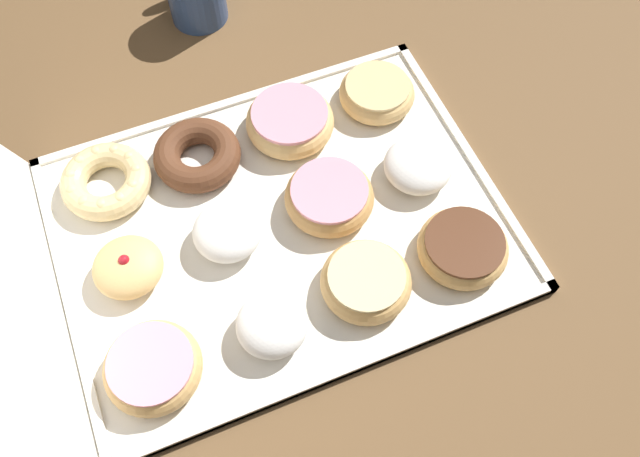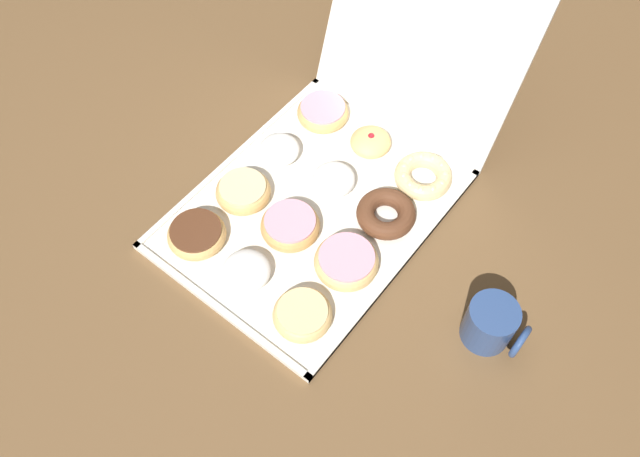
% 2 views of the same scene
% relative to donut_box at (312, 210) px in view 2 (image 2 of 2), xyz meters
% --- Properties ---
extents(ground_plane, '(3.00, 3.00, 0.00)m').
position_rel_donut_box_xyz_m(ground_plane, '(0.00, 0.00, -0.01)').
color(ground_plane, brown).
extents(donut_box, '(0.43, 0.56, 0.01)m').
position_rel_donut_box_xyz_m(donut_box, '(0.00, 0.00, 0.00)').
color(donut_box, silver).
rests_on(donut_box, ground).
extents(box_lid_open, '(0.43, 0.18, 0.55)m').
position_rel_donut_box_xyz_m(box_lid_open, '(0.00, 0.37, 0.27)').
color(box_lid_open, silver).
rests_on(box_lid_open, ground).
extents(chocolate_frosted_donut_0, '(0.11, 0.11, 0.03)m').
position_rel_donut_box_xyz_m(chocolate_frosted_donut_0, '(-0.13, -0.19, 0.02)').
color(chocolate_frosted_donut_0, tan).
rests_on(chocolate_frosted_donut_0, donut_box).
extents(powdered_filled_donut_1, '(0.09, 0.09, 0.04)m').
position_rel_donut_box_xyz_m(powdered_filled_donut_1, '(-0.00, -0.19, 0.03)').
color(powdered_filled_donut_1, white).
rests_on(powdered_filled_donut_1, donut_box).
extents(glazed_ring_donut_2, '(0.11, 0.11, 0.03)m').
position_rel_donut_box_xyz_m(glazed_ring_donut_2, '(0.14, -0.20, 0.02)').
color(glazed_ring_donut_2, '#E5B770').
rests_on(glazed_ring_donut_2, donut_box).
extents(glazed_ring_donut_3, '(0.11, 0.11, 0.04)m').
position_rel_donut_box_xyz_m(glazed_ring_donut_3, '(-0.13, -0.06, 0.02)').
color(glazed_ring_donut_3, tan).
rests_on(glazed_ring_donut_3, donut_box).
extents(pink_frosted_donut_4, '(0.12, 0.12, 0.04)m').
position_rel_donut_box_xyz_m(pink_frosted_donut_4, '(0.00, -0.07, 0.03)').
color(pink_frosted_donut_4, tan).
rests_on(pink_frosted_donut_4, donut_box).
extents(pink_frosted_donut_5, '(0.12, 0.12, 0.04)m').
position_rel_donut_box_xyz_m(pink_frosted_donut_5, '(0.13, -0.06, 0.03)').
color(pink_frosted_donut_5, '#E5B770').
rests_on(pink_frosted_donut_5, donut_box).
extents(powdered_filled_donut_6, '(0.08, 0.08, 0.04)m').
position_rel_donut_box_xyz_m(powdered_filled_donut_6, '(-0.14, 0.06, 0.03)').
color(powdered_filled_donut_6, white).
rests_on(powdered_filled_donut_6, donut_box).
extents(powdered_filled_donut_7, '(0.09, 0.09, 0.04)m').
position_rel_donut_box_xyz_m(powdered_filled_donut_7, '(0.00, 0.07, 0.03)').
color(powdered_filled_donut_7, white).
rests_on(powdered_filled_donut_7, donut_box).
extents(chocolate_cake_ring_donut_8, '(0.12, 0.12, 0.04)m').
position_rel_donut_box_xyz_m(chocolate_cake_ring_donut_8, '(0.13, 0.07, 0.02)').
color(chocolate_cake_ring_donut_8, '#59331E').
rests_on(chocolate_cake_ring_donut_8, donut_box).
extents(pink_frosted_donut_9, '(0.11, 0.11, 0.04)m').
position_rel_donut_box_xyz_m(pink_frosted_donut_9, '(-0.13, 0.20, 0.02)').
color(pink_frosted_donut_9, tan).
rests_on(pink_frosted_donut_9, donut_box).
extents(jelly_filled_donut_10, '(0.09, 0.09, 0.05)m').
position_rel_donut_box_xyz_m(jelly_filled_donut_10, '(0.00, 0.20, 0.03)').
color(jelly_filled_donut_10, '#E5B770').
rests_on(jelly_filled_donut_10, donut_box).
extents(cruller_donut_11, '(0.12, 0.12, 0.03)m').
position_rel_donut_box_xyz_m(cruller_donut_11, '(0.13, 0.19, 0.02)').
color(cruller_donut_11, '#EACC8C').
rests_on(cruller_donut_11, donut_box).
extents(coffee_mug, '(0.11, 0.09, 0.09)m').
position_rel_donut_box_xyz_m(coffee_mug, '(0.41, -0.02, 0.04)').
color(coffee_mug, navy).
rests_on(coffee_mug, ground).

